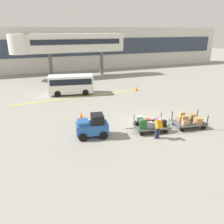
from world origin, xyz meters
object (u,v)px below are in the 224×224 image
Objects in this scene: safety_cone_far at (81,116)px; safety_cone_near at (136,89)px; shuttle_van at (71,83)px; baggage_cart_middle at (189,121)px; baggage_cart_lead at (150,124)px; baggage_handler at (158,127)px; baggage_tug at (92,126)px.

safety_cone_near is at bearing 37.17° from safety_cone_far.
shuttle_van is 7.57m from safety_cone_near.
baggage_cart_middle is at bearing -95.44° from safety_cone_near.
baggage_cart_lead is 0.61× the size of shuttle_van.
baggage_cart_middle is 13.61m from shuttle_van.
baggage_cart_middle is at bearing -32.09° from safety_cone_far.
baggage_cart_middle reaches higher than safety_cone_near.
baggage_cart_middle is 10.63m from safety_cone_near.
safety_cone_far is (-0.72, -7.56, -0.96)m from shuttle_van.
baggage_cart_middle is 1.97× the size of baggage_handler.
baggage_handler is (3.95, -1.83, 0.11)m from baggage_tug.
baggage_cart_middle is 8.37m from safety_cone_far.
baggage_cart_lead is at bearing -8.37° from baggage_tug.
baggage_tug is 0.73× the size of baggage_cart_middle.
baggage_cart_middle is (7.07, -1.07, -0.22)m from baggage_tug.
baggage_tug is at bearing 155.15° from baggage_handler.
safety_cone_near is (8.08, 9.51, -0.48)m from baggage_tug.
baggage_handler is (-0.09, -1.24, 0.33)m from baggage_cart_lead.
baggage_cart_middle is at bearing -8.85° from baggage_cart_lead.
baggage_tug is 12.49m from safety_cone_near.
baggage_tug reaches higher than baggage_cart_lead.
baggage_handler is at bearing -166.21° from baggage_cart_middle.
shuttle_van reaches higher than safety_cone_far.
shuttle_van is (0.70, 10.94, 0.48)m from baggage_tug.
baggage_cart_lead reaches higher than safety_cone_far.
safety_cone_far is at bearing 90.25° from baggage_tug.
safety_cone_near and safety_cone_far have the same top height.
baggage_handler is 12.08m from safety_cone_near.
safety_cone_far is at bearing -95.41° from shuttle_van.
safety_cone_far is at bearing 147.91° from baggage_cart_middle.
baggage_cart_lead is at bearing 171.15° from baggage_cart_middle.
safety_cone_near is at bearing 68.25° from baggage_cart_lead.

